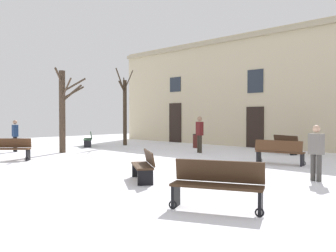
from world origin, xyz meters
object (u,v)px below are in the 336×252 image
Objects in this scene: bench_near_lamp at (144,166)px; bench_facing_shops at (279,152)px; bench_far_corner at (217,185)px; person_crossing_plaza at (200,132)px; litter_bin at (197,141)px; person_near_bench at (15,134)px; bench_back_to_back_left at (11,149)px; person_strolling at (316,151)px; bench_near_center_tree at (283,144)px; tree_right_of_center at (125,109)px; bench_by_litter_bin at (89,139)px; tree_center at (63,108)px.

bench_facing_shops is at bearing 113.27° from bench_near_lamp.
person_crossing_plaza is at bearing 106.78° from bench_far_corner.
person_near_bench reaches higher than litter_bin.
bench_back_to_back_left is at bearing -18.52° from person_near_bench.
bench_facing_shops is at bearing -35.18° from person_strolling.
person_near_bench is at bearing -118.46° from bench_near_center_tree.
person_strolling is (0.12, 4.38, 0.37)m from bench_far_corner.
bench_facing_shops is 1.01× the size of person_crossing_plaza.
bench_near_lamp is 0.84× the size of person_crossing_plaza.
bench_near_center_tree is at bearing 86.02° from bench_far_corner.
litter_bin is 7.54m from bench_facing_shops.
bench_near_center_tree is 4.06m from person_crossing_plaza.
bench_near_lamp reaches higher than litter_bin.
bench_far_corner is 1.17× the size of person_strolling.
bench_near_lamp is (5.70, -9.08, 0.03)m from litter_bin.
tree_right_of_center is at bearing 89.93° from person_near_bench.
bench_far_corner is 1.01× the size of person_crossing_plaza.
bench_near_lamp is (10.94, -5.29, -0.02)m from bench_by_litter_bin.
tree_center is 2.64× the size of person_strolling.
person_near_bench is (0.14, -4.44, 0.44)m from bench_by_litter_bin.
bench_by_litter_bin is at bearing 3.21° from person_strolling.
tree_right_of_center reaches higher than bench_facing_shops.
person_strolling reaches higher than bench_facing_shops.
bench_back_to_back_left is at bearing -99.44° from litter_bin.
bench_far_corner is 1.19× the size of bench_near_lamp.
person_strolling is (9.15, -5.77, 0.46)m from litter_bin.
litter_bin is at bearing 107.10° from bench_far_corner.
person_strolling is at bearing -35.75° from bench_near_center_tree.
bench_by_litter_bin is at bearing 97.89° from person_near_bench.
bench_by_litter_bin is (-5.24, -3.80, 0.05)m from litter_bin.
bench_back_to_back_left is 8.54m from person_crossing_plaza.
bench_back_to_back_left is 12.27m from bench_near_center_tree.
litter_bin is 0.43× the size of bench_far_corner.
bench_facing_shops is at bearing -44.36° from bench_near_center_tree.
bench_facing_shops is (9.77, 3.41, -1.72)m from tree_center.
bench_by_litter_bin is 0.93× the size of person_crossing_plaza.
bench_facing_shops reaches higher than litter_bin.
bench_far_corner is (13.42, -8.43, -1.77)m from tree_right_of_center.
person_crossing_plaza reaches higher than bench_far_corner.
tree_right_of_center reaches higher than bench_back_to_back_left.
tree_center is 2.71× the size of bench_near_lamp.
litter_bin is at bearing 33.14° from bench_back_to_back_left.
bench_back_to_back_left is (1.36, -3.12, -1.73)m from tree_center.
bench_far_corner reaches higher than bench_near_center_tree.
litter_bin is 2.89m from person_crossing_plaza.
litter_bin is (4.39, 1.72, -1.86)m from tree_right_of_center.
bench_far_corner is (9.03, -10.15, 0.09)m from litter_bin.
bench_far_corner is at bearing -49.21° from bench_back_to_back_left.
bench_facing_shops is 5.89m from bench_near_lamp.
bench_far_corner is at bearing 98.12° from bench_facing_shops.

